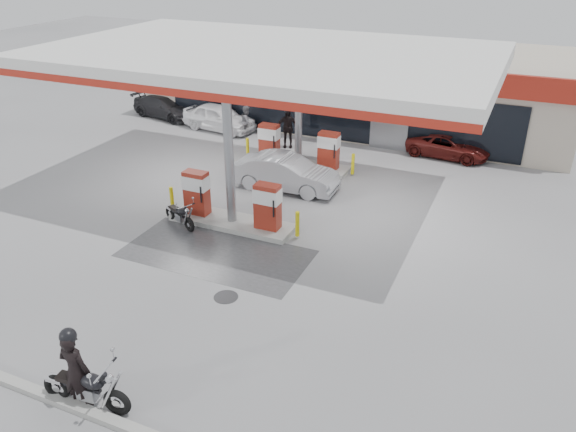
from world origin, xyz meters
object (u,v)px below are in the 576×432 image
at_px(pump_island_near, 232,206).
at_px(biker_walking, 287,128).
at_px(biker_main, 75,371).
at_px(pump_island_far, 298,152).
at_px(hatchback_silver, 286,173).
at_px(parked_motorcycle, 180,215).
at_px(parked_car_left, 166,107).
at_px(parked_car_right, 448,146).
at_px(sedan_white, 219,117).
at_px(main_motorcycle, 87,389).
at_px(attendant, 247,121).

relative_size(pump_island_near, biker_walking, 2.70).
bearing_deg(biker_main, biker_walking, -85.68).
bearing_deg(pump_island_far, hatchback_silver, -78.91).
bearing_deg(parked_motorcycle, parked_car_left, 150.93).
relative_size(biker_main, parked_motorcycle, 1.16).
xyz_separation_m(biker_main, hatchback_silver, (-0.67, 12.42, -0.26)).
height_order(hatchback_silver, parked_car_right, hatchback_silver).
bearing_deg(parked_car_left, biker_main, -138.02).
xyz_separation_m(pump_island_near, biker_main, (1.14, -8.82, 0.25)).
xyz_separation_m(sedan_white, biker_walking, (4.34, -1.00, 0.27)).
distance_m(parked_car_left, biker_walking, 8.45).
bearing_deg(main_motorcycle, parked_motorcycle, 103.78).
xyz_separation_m(pump_island_far, main_motorcycle, (1.34, -14.79, -0.22)).
height_order(parked_motorcycle, attendant, attendant).
relative_size(parked_motorcycle, hatchback_silver, 0.39).
relative_size(attendant, biker_walking, 0.84).
bearing_deg(biker_main, pump_island_near, -87.11).
xyz_separation_m(parked_motorcycle, biker_walking, (0.13, 9.01, 0.55)).
bearing_deg(parked_car_left, sedan_white, -89.61).
distance_m(hatchback_silver, parked_car_right, 8.32).
xyz_separation_m(attendant, biker_walking, (2.49, -0.60, 0.15)).
bearing_deg(biker_main, main_motorcycle, -176.71).
relative_size(main_motorcycle, parked_motorcycle, 1.31).
distance_m(attendant, parked_car_right, 9.85).
height_order(parked_motorcycle, sedan_white, sedan_white).
relative_size(pump_island_far, parked_car_left, 1.24).
relative_size(pump_island_near, sedan_white, 1.28).
relative_size(sedan_white, parked_car_left, 0.97).
xyz_separation_m(pump_island_far, parked_car_left, (-9.74, 4.00, -0.11)).
height_order(pump_island_far, sedan_white, pump_island_far).
bearing_deg(parked_car_right, parked_car_left, 95.11).
distance_m(pump_island_far, main_motorcycle, 14.85).
height_order(attendant, parked_car_left, attendant).
xyz_separation_m(pump_island_far, parked_motorcycle, (-1.62, -6.81, -0.31)).
bearing_deg(pump_island_far, attendant, 144.90).
distance_m(pump_island_near, parked_car_right, 11.56).
bearing_deg(biker_walking, pump_island_near, -101.94).
relative_size(biker_main, biker_walking, 1.00).
distance_m(pump_island_near, sedan_white, 10.89).
xyz_separation_m(attendant, parked_car_right, (9.78, 1.20, -0.28)).
bearing_deg(biker_walking, biker_main, -103.46).
xyz_separation_m(main_motorcycle, hatchback_silver, (-0.86, 12.39, 0.21)).
bearing_deg(pump_island_near, parked_car_right, 59.93).
relative_size(pump_island_far, parked_motorcycle, 3.11).
distance_m(pump_island_near, parked_car_left, 13.96).
distance_m(pump_island_near, attendant, 9.66).
xyz_separation_m(pump_island_far, sedan_white, (-5.83, 3.20, -0.02)).
height_order(parked_car_left, biker_walking, biker_walking).
bearing_deg(sedan_white, biker_main, -151.33).
distance_m(attendant, biker_walking, 2.57).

